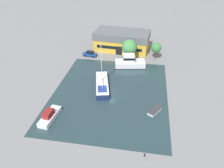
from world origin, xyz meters
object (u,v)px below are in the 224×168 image
at_px(quay_tree_near_building, 129,47).
at_px(sailboat_moored, 102,84).
at_px(small_dinghy, 155,111).
at_px(warehouse_building, 122,40).
at_px(quay_tree_by_water, 156,48).
at_px(motor_cruiser, 130,62).
at_px(cabin_boat, 50,116).
at_px(parked_car, 90,54).

xyz_separation_m(quay_tree_near_building, sailboat_moored, (-5.42, -17.13, -3.68)).
distance_m(quay_tree_near_building, small_dinghy, 27.01).
bearing_deg(quay_tree_near_building, warehouse_building, 112.14).
bearing_deg(warehouse_building, small_dinghy, -65.82).
distance_m(quay_tree_by_water, motor_cruiser, 10.48).
xyz_separation_m(warehouse_building, small_dinghy, (11.72, -33.61, -2.98)).
bearing_deg(motor_cruiser, cabin_boat, 141.28).
xyz_separation_m(warehouse_building, quay_tree_by_water, (11.82, -6.30, 0.62)).
relative_size(quay_tree_near_building, sailboat_moored, 0.52).
bearing_deg(parked_car, cabin_boat, -174.72).
distance_m(motor_cruiser, cabin_boat, 30.61).
relative_size(warehouse_building, cabin_boat, 2.86).
bearing_deg(small_dinghy, warehouse_building, 141.50).
bearing_deg(cabin_boat, motor_cruiser, 67.34).
bearing_deg(quay_tree_near_building, motor_cruiser, -81.67).
relative_size(parked_car, small_dinghy, 1.13).
height_order(motor_cruiser, cabin_boat, motor_cruiser).
xyz_separation_m(quay_tree_by_water, small_dinghy, (-0.10, -27.31, -3.60)).
bearing_deg(small_dinghy, sailboat_moored, -178.52).
distance_m(small_dinghy, cabin_boat, 23.20).
height_order(quay_tree_by_water, motor_cruiser, quay_tree_by_water).
distance_m(warehouse_building, parked_car, 12.67).
relative_size(small_dinghy, cabin_boat, 0.61).
bearing_deg(sailboat_moored, motor_cruiser, 51.03).
distance_m(warehouse_building, small_dinghy, 35.72).
relative_size(warehouse_building, parked_car, 4.12).
bearing_deg(cabin_boat, parked_car, 94.57).
xyz_separation_m(warehouse_building, parked_car, (-9.84, -7.59, -2.45)).
bearing_deg(quay_tree_by_water, quay_tree_near_building, -166.93).
bearing_deg(warehouse_building, cabin_boat, -100.08).
xyz_separation_m(parked_car, cabin_boat, (-0.82, -32.10, -0.04)).
xyz_separation_m(quay_tree_near_building, parked_car, (-13.21, 0.67, -3.59)).
xyz_separation_m(sailboat_moored, cabin_boat, (-8.61, -14.29, 0.05)).
xyz_separation_m(warehouse_building, quay_tree_near_building, (3.36, -8.26, 1.14)).
distance_m(sailboat_moored, cabin_boat, 16.68).
xyz_separation_m(quay_tree_by_water, cabin_boat, (-22.49, -33.39, -3.11)).
bearing_deg(cabin_boat, quay_tree_near_building, 71.98).
xyz_separation_m(quay_tree_near_building, small_dinghy, (8.36, -25.35, -4.12)).
bearing_deg(parked_car, small_dinghy, -133.60).
xyz_separation_m(quay_tree_near_building, cabin_boat, (-14.02, -31.43, -3.63)).
bearing_deg(motor_cruiser, parked_car, 59.26).
bearing_deg(quay_tree_near_building, cabin_boat, -114.05).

